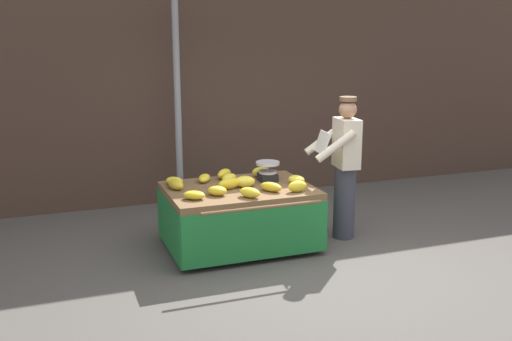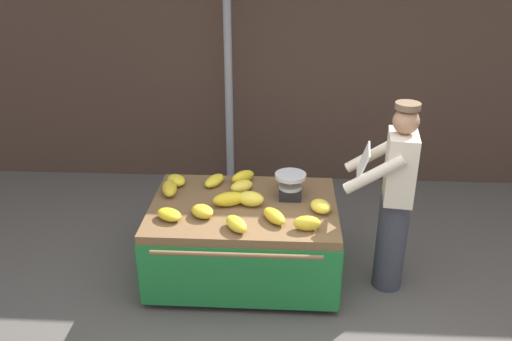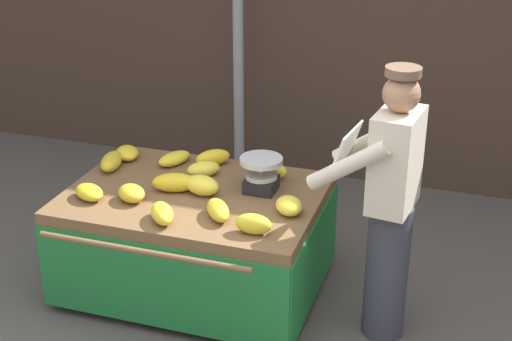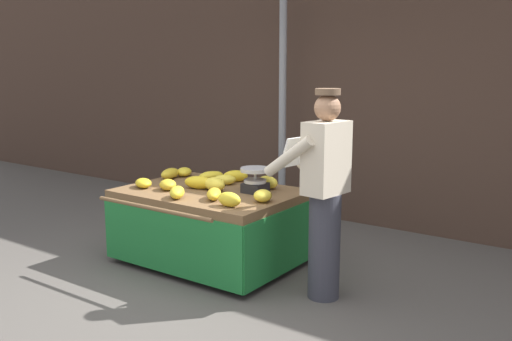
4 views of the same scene
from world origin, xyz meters
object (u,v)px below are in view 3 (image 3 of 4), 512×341
object	(u,v)px
banana_bunch_0	(202,185)
banana_bunch_12	(174,159)
banana_bunch_6	(253,224)
street_pole	(238,23)
banana_bunch_11	(213,158)
banana_bunch_9	(271,170)
banana_bunch_3	(89,192)
banana_bunch_7	(175,183)
weighing_scale	(261,174)
banana_bunch_8	(111,161)
vendor_person	(389,206)
banana_bunch_2	(162,213)
banana_bunch_13	(132,193)
banana_bunch_4	(218,210)
banana_bunch_5	(127,153)
banana_bunch_1	(289,206)
banana_bunch_10	(203,169)
banana_cart	(195,218)

from	to	relation	value
banana_bunch_0	banana_bunch_12	distance (m)	0.54
banana_bunch_6	street_pole	bearing A→B (deg)	111.54
banana_bunch_11	banana_bunch_12	size ratio (longest dim) A/B	0.95
street_pole	banana_bunch_9	size ratio (longest dim) A/B	12.59
banana_bunch_3	banana_bunch_12	bearing A→B (deg)	66.32
banana_bunch_7	banana_bunch_9	xyz separation A→B (m)	(0.53, 0.39, -0.00)
weighing_scale	banana_bunch_8	size ratio (longest dim) A/B	0.97
street_pole	vendor_person	distance (m)	2.49
banana_bunch_9	banana_bunch_11	world-z (taller)	banana_bunch_9
banana_bunch_2	banana_bunch_12	bearing A→B (deg)	109.09
banana_bunch_13	banana_bunch_4	bearing A→B (deg)	-4.34
weighing_scale	street_pole	bearing A→B (deg)	114.29
banana_bunch_0	banana_bunch_5	xyz separation A→B (m)	(-0.73, 0.37, -0.02)
banana_bunch_8	banana_bunch_12	distance (m)	0.44
banana_bunch_11	banana_bunch_2	bearing A→B (deg)	-89.03
banana_bunch_4	banana_bunch_12	size ratio (longest dim) A/B	1.01
street_pole	banana_bunch_1	distance (m)	2.17
banana_bunch_3	banana_bunch_4	xyz separation A→B (m)	(0.88, 0.01, 0.01)
banana_bunch_5	banana_bunch_2	bearing A→B (deg)	-51.01
banana_bunch_5	banana_bunch_8	bearing A→B (deg)	-97.45
banana_bunch_0	banana_bunch_1	bearing A→B (deg)	-7.79
street_pole	banana_bunch_11	xyz separation A→B (m)	(0.26, -1.28, -0.66)
banana_bunch_12	banana_bunch_8	bearing A→B (deg)	-152.24
banana_bunch_10	banana_bunch_13	size ratio (longest dim) A/B	1.09
banana_cart	banana_bunch_8	bearing A→B (deg)	166.00
street_pole	banana_bunch_10	bearing A→B (deg)	-79.93
weighing_scale	banana_bunch_1	distance (m)	0.37
banana_bunch_0	banana_bunch_13	size ratio (longest dim) A/B	1.13
banana_bunch_2	banana_bunch_6	bearing A→B (deg)	3.03
banana_bunch_4	banana_bunch_13	xyz separation A→B (m)	(-0.61, 0.05, 0.00)
banana_bunch_2	vendor_person	size ratio (longest dim) A/B	0.15
banana_bunch_9	vendor_person	distance (m)	1.00
banana_cart	vendor_person	distance (m)	1.33
banana_bunch_3	banana_bunch_6	world-z (taller)	banana_bunch_6
banana_cart	banana_bunch_4	xyz separation A→B (m)	(0.28, -0.28, 0.24)
weighing_scale	banana_bunch_4	size ratio (longest dim) A/B	1.03
banana_bunch_1	banana_bunch_13	world-z (taller)	banana_bunch_1
banana_cart	banana_bunch_13	size ratio (longest dim) A/B	7.91
banana_bunch_1	banana_bunch_4	world-z (taller)	banana_bunch_1
banana_bunch_1	banana_bunch_6	size ratio (longest dim) A/B	0.93
banana_bunch_5	banana_bunch_12	size ratio (longest dim) A/B	0.81
banana_cart	banana_bunch_11	size ratio (longest dim) A/B	6.54
banana_bunch_5	banana_bunch_7	xyz separation A→B (m)	(0.55, -0.39, 0.02)
banana_bunch_2	banana_bunch_6	size ratio (longest dim) A/B	1.14
banana_bunch_6	vendor_person	xyz separation A→B (m)	(0.74, 0.29, 0.09)
banana_bunch_3	banana_bunch_10	bearing A→B (deg)	44.62
banana_bunch_9	banana_bunch_12	distance (m)	0.72
banana_cart	vendor_person	xyz separation A→B (m)	(1.28, -0.12, 0.34)
banana_bunch_10	banana_bunch_7	bearing A→B (deg)	-106.67
banana_bunch_4	banana_bunch_8	xyz separation A→B (m)	(-0.97, 0.46, 0.00)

